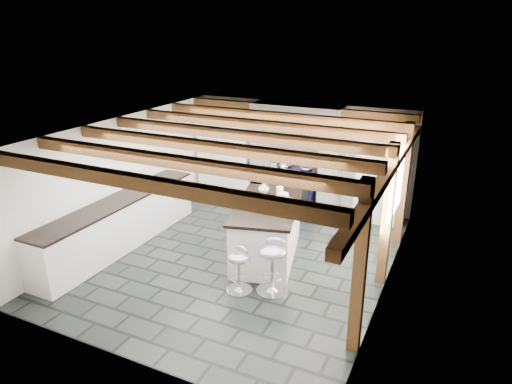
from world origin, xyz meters
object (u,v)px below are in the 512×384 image
at_px(bar_stool_near, 272,260).
at_px(kitchen_island, 267,230).
at_px(bar_stool_far, 239,264).
at_px(range_cooker, 295,186).

bearing_deg(bar_stool_near, kitchen_island, 100.81).
distance_m(kitchen_island, bar_stool_near, 1.19).
xyz_separation_m(kitchen_island, bar_stool_far, (0.09, -1.24, -0.04)).
distance_m(kitchen_island, bar_stool_far, 1.25).
height_order(range_cooker, kitchen_island, kitchen_island).
bearing_deg(range_cooker, bar_stool_far, -82.35).
relative_size(bar_stool_near, bar_stool_far, 1.19).
xyz_separation_m(bar_stool_near, bar_stool_far, (-0.46, -0.19, -0.09)).
xyz_separation_m(range_cooker, bar_stool_far, (0.50, -3.71, 0.00)).
relative_size(range_cooker, bar_stool_far, 1.33).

